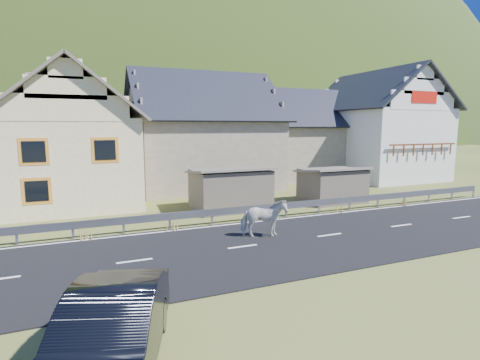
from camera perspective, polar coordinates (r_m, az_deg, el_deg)
name	(u,v)px	position (r m, az deg, el deg)	size (l,w,h in m)	color
ground	(329,236)	(16.42, 13.48, -8.29)	(160.00, 160.00, 0.00)	#40491D
road	(330,235)	(16.41, 13.48, -8.22)	(60.00, 7.00, 0.04)	black
lane_markings	(330,235)	(16.41, 13.49, -8.14)	(60.00, 6.60, 0.01)	silver
guardrail	(286,206)	(19.28, 7.09, -3.94)	(28.10, 0.09, 0.75)	#93969B
shed_left	(230,190)	(20.84, -1.53, -1.46)	(4.30, 3.30, 2.40)	#655B4D
shed_right	(332,186)	(23.54, 13.86, -0.83)	(3.80, 2.90, 2.20)	#655B4D
house_cream	(72,130)	(24.68, -24.24, 6.93)	(7.80, 9.80, 8.30)	#FFEEB5
house_stone_a	(202,126)	(28.91, -5.81, 8.23)	(10.80, 9.80, 8.90)	gray
house_stone_b	(301,130)	(34.90, 9.26, 7.51)	(9.80, 8.80, 8.10)	gray
house_white	(376,121)	(36.13, 20.06, 8.45)	(8.80, 10.80, 9.70)	silver
mountain	(117,176)	(194.77, -18.17, 0.54)	(440.00, 280.00, 260.00)	black
horse	(264,218)	(15.53, 3.62, -5.85)	(1.87, 0.85, 1.58)	beige
car	(110,335)	(7.82, -19.17, -21.39)	(1.68, 4.82, 1.59)	black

